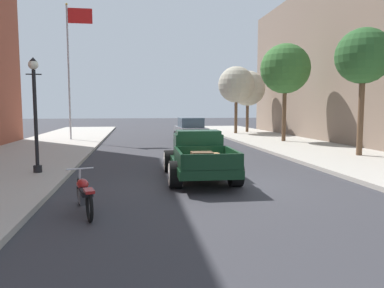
# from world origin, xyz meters

# --- Properties ---
(ground_plane) EXTENTS (140.00, 140.00, 0.00)m
(ground_plane) POSITION_xyz_m (0.00, 0.00, 0.00)
(ground_plane) COLOR #333338
(hotrod_truck_dark_green) EXTENTS (2.28, 4.98, 1.58)m
(hotrod_truck_dark_green) POSITION_xyz_m (-0.19, 1.22, 0.75)
(hotrod_truck_dark_green) COLOR black
(hotrod_truck_dark_green) RESTS_ON ground
(motorcycle_parked) EXTENTS (0.79, 2.06, 0.93)m
(motorcycle_parked) POSITION_xyz_m (-3.41, -2.55, 0.44)
(motorcycle_parked) COLOR black
(motorcycle_parked) RESTS_ON ground
(car_background_grey) EXTENTS (1.96, 4.35, 1.65)m
(car_background_grey) POSITION_xyz_m (1.48, 14.05, 0.77)
(car_background_grey) COLOR slate
(car_background_grey) RESTS_ON ground
(street_lamp_near) EXTENTS (0.50, 0.32, 3.85)m
(street_lamp_near) POSITION_xyz_m (-5.56, 2.11, 2.39)
(street_lamp_near) COLOR black
(street_lamp_near) RESTS_ON sidewalk_left
(flagpole) EXTENTS (1.74, 0.16, 9.16)m
(flagpole) POSITION_xyz_m (-6.47, 15.37, 5.77)
(flagpole) COLOR #B2B2B7
(flagpole) RESTS_ON sidewalk_left
(street_tree_nearest) EXTENTS (2.49, 2.49, 5.76)m
(street_tree_nearest) POSITION_xyz_m (7.95, 4.56, 4.62)
(street_tree_nearest) COLOR brown
(street_tree_nearest) RESTS_ON sidewalk_right
(street_tree_second) EXTENTS (3.20, 3.20, 6.29)m
(street_tree_second) POSITION_xyz_m (7.37, 11.90, 4.82)
(street_tree_second) COLOR brown
(street_tree_second) RESTS_ON sidewalk_right
(street_tree_third) EXTENTS (3.06, 3.06, 5.67)m
(street_tree_third) POSITION_xyz_m (6.26, 19.55, 4.27)
(street_tree_third) COLOR brown
(street_tree_third) RESTS_ON sidewalk_right
(street_tree_farthest) EXTENTS (3.13, 3.13, 5.48)m
(street_tree_farthest) POSITION_xyz_m (7.76, 21.10, 4.05)
(street_tree_farthest) COLOR brown
(street_tree_farthest) RESTS_ON sidewalk_right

